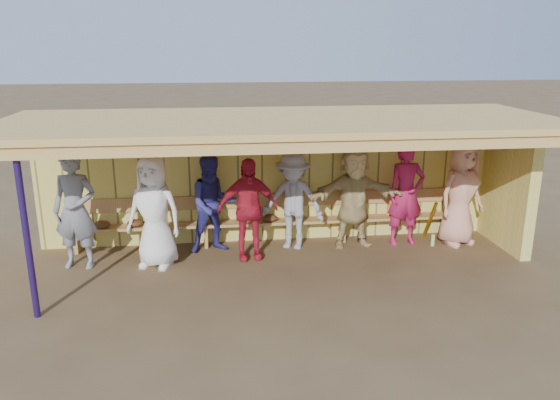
# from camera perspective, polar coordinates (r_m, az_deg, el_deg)

# --- Properties ---
(ground) EXTENTS (90.00, 90.00, 0.00)m
(ground) POSITION_cam_1_polar(r_m,az_deg,el_deg) (9.37, 0.27, -6.77)
(ground) COLOR brown
(ground) RESTS_ON ground
(player_a) EXTENTS (0.79, 0.58, 1.98)m
(player_a) POSITION_cam_1_polar(r_m,az_deg,el_deg) (9.57, -20.61, -1.04)
(player_a) COLOR gray
(player_a) RESTS_ON ground
(player_b) EXTENTS (1.07, 0.88, 1.89)m
(player_b) POSITION_cam_1_polar(r_m,az_deg,el_deg) (9.26, -13.01, -1.24)
(player_b) COLOR white
(player_b) RESTS_ON ground
(player_c) EXTENTS (0.98, 0.84, 1.77)m
(player_c) POSITION_cam_1_polar(r_m,az_deg,el_deg) (9.77, -7.02, -0.41)
(player_c) COLOR navy
(player_c) RESTS_ON ground
(player_d) EXTENTS (1.09, 0.55, 1.79)m
(player_d) POSITION_cam_1_polar(r_m,az_deg,el_deg) (9.38, -3.38, -0.95)
(player_d) COLOR red
(player_d) RESTS_ON ground
(player_e) EXTENTS (1.32, 1.08, 1.78)m
(player_e) POSITION_cam_1_polar(r_m,az_deg,el_deg) (9.86, 1.39, -0.12)
(player_e) COLOR #9C9DA5
(player_e) RESTS_ON ground
(player_f) EXTENTS (1.77, 0.66, 1.88)m
(player_f) POSITION_cam_1_polar(r_m,az_deg,el_deg) (10.04, 7.73, 0.33)
(player_f) COLOR #D2B776
(player_f) RESTS_ON ground
(player_g) EXTENTS (0.74, 0.53, 1.92)m
(player_g) POSITION_cam_1_polar(r_m,az_deg,el_deg) (10.31, 13.02, 0.60)
(player_g) COLOR #AF1C4A
(player_g) RESTS_ON ground
(player_h) EXTENTS (1.09, 0.90, 1.92)m
(player_h) POSITION_cam_1_polar(r_m,az_deg,el_deg) (10.58, 18.37, 0.59)
(player_h) COLOR #E09A7E
(player_h) RESTS_ON ground
(dugout_structure) EXTENTS (8.80, 3.20, 2.50)m
(dugout_structure) POSITION_cam_1_polar(r_m,az_deg,el_deg) (9.57, 2.07, 4.35)
(dugout_structure) COLOR #E9D663
(dugout_structure) RESTS_ON ground
(bench) EXTENTS (7.60, 0.34, 0.93)m
(bench) POSITION_cam_1_polar(r_m,az_deg,el_deg) (10.22, -0.53, -1.63)
(bench) COLOR tan
(bench) RESTS_ON ground
(dugout_equipment) EXTENTS (6.35, 0.62, 0.80)m
(dugout_equipment) POSITION_cam_1_polar(r_m,az_deg,el_deg) (10.05, -6.10, -2.26)
(dugout_equipment) COLOR gold
(dugout_equipment) RESTS_ON ground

